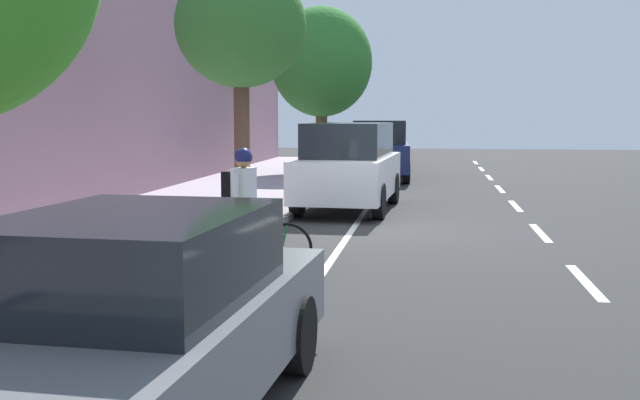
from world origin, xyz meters
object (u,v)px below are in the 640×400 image
(parked_sedan_tan_nearest, at_px, (385,148))
(cyclist_with_backpack, at_px, (242,194))
(fire_hydrant, at_px, (104,271))
(street_tree_mid_block, at_px, (241,27))
(street_tree_near_cyclist, at_px, (321,62))
(parked_suv_white_mid, at_px, (349,165))
(bicycle_at_curb, at_px, (250,245))
(parked_suv_dark_blue_second, at_px, (379,149))
(parked_sedan_grey_far, at_px, (135,324))

(parked_sedan_tan_nearest, bearing_deg, cyclist_with_backpack, 88.12)
(fire_hydrant, bearing_deg, street_tree_mid_block, -85.85)
(street_tree_near_cyclist, bearing_deg, cyclist_with_backpack, 94.32)
(parked_suv_white_mid, relative_size, bicycle_at_curb, 2.75)
(parked_suv_dark_blue_second, relative_size, street_tree_near_cyclist, 0.81)
(parked_sedan_grey_far, bearing_deg, street_tree_near_cyclist, -84.99)
(parked_suv_dark_blue_second, bearing_deg, fire_hydrant, 84.88)
(parked_sedan_grey_far, bearing_deg, parked_suv_dark_blue_second, -90.70)
(bicycle_at_curb, bearing_deg, street_tree_near_cyclist, -85.05)
(cyclist_with_backpack, distance_m, street_tree_near_cyclist, 17.13)
(parked_sedan_tan_nearest, relative_size, parked_sedan_grey_far, 1.00)
(cyclist_with_backpack, height_order, fire_hydrant, cyclist_with_backpack)
(parked_sedan_tan_nearest, height_order, street_tree_near_cyclist, street_tree_near_cyclist)
(cyclist_with_backpack, height_order, street_tree_mid_block, street_tree_mid_block)
(cyclist_with_backpack, bearing_deg, parked_sedan_grey_far, 97.00)
(parked_suv_white_mid, xyz_separation_m, parked_sedan_grey_far, (0.13, 12.40, -0.27))
(street_tree_near_cyclist, distance_m, fire_hydrant, 20.35)
(fire_hydrant, bearing_deg, parked_sedan_tan_nearest, -93.15)
(bicycle_at_curb, xyz_separation_m, street_tree_mid_block, (1.49, -5.51, 3.61))
(parked_suv_white_mid, xyz_separation_m, fire_hydrant, (1.51, 9.84, -0.47))
(street_tree_mid_block, bearing_deg, fire_hydrant, 94.15)
(cyclist_with_backpack, bearing_deg, street_tree_near_cyclist, -85.68)
(parked_suv_dark_blue_second, relative_size, parked_suv_white_mid, 1.00)
(parked_sedan_grey_far, xyz_separation_m, street_tree_mid_block, (1.98, -10.83, 3.24))
(bicycle_at_curb, xyz_separation_m, cyclist_with_backpack, (0.22, -0.46, 0.66))
(parked_sedan_grey_far, relative_size, street_tree_near_cyclist, 0.76)
(parked_suv_white_mid, relative_size, fire_hydrant, 5.71)
(bicycle_at_curb, bearing_deg, parked_sedan_grey_far, 95.21)
(cyclist_with_backpack, bearing_deg, parked_suv_dark_blue_second, -93.68)
(parked_sedan_grey_far, bearing_deg, cyclist_with_backpack, -83.00)
(parked_sedan_grey_far, distance_m, fire_hydrant, 2.91)
(street_tree_near_cyclist, bearing_deg, parked_sedan_tan_nearest, -110.64)
(parked_sedan_tan_nearest, relative_size, fire_hydrant, 5.36)
(parked_suv_white_mid, bearing_deg, fire_hydrant, 81.29)
(parked_suv_dark_blue_second, bearing_deg, cyclist_with_backpack, 86.32)
(street_tree_near_cyclist, bearing_deg, parked_suv_white_mid, 101.68)
(parked_suv_dark_blue_second, bearing_deg, parked_sedan_tan_nearest, -88.09)
(parked_suv_dark_blue_second, bearing_deg, bicycle_at_curb, 87.26)
(street_tree_near_cyclist, bearing_deg, bicycle_at_curb, 94.95)
(parked_sedan_grey_far, distance_m, street_tree_near_cyclist, 22.92)
(parked_suv_white_mid, height_order, parked_sedan_grey_far, parked_suv_white_mid)
(parked_sedan_grey_far, relative_size, cyclist_with_backpack, 2.63)
(parked_suv_white_mid, relative_size, parked_sedan_grey_far, 1.07)
(parked_sedan_grey_far, xyz_separation_m, fire_hydrant, (1.38, -2.55, -0.19))
(parked_suv_dark_blue_second, relative_size, cyclist_with_backpack, 2.82)
(parked_suv_white_mid, height_order, street_tree_near_cyclist, street_tree_near_cyclist)
(bicycle_at_curb, bearing_deg, street_tree_mid_block, -74.82)
(parked_suv_dark_blue_second, relative_size, parked_sedan_grey_far, 1.07)
(parked_sedan_tan_nearest, distance_m, street_tree_mid_block, 17.48)
(cyclist_with_backpack, relative_size, fire_hydrant, 2.03)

